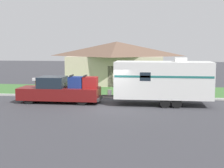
{
  "coord_description": "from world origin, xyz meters",
  "views": [
    {
      "loc": [
        2.67,
        -20.2,
        4.09
      ],
      "look_at": [
        -0.04,
        1.32,
        1.4
      ],
      "focal_mm": 50.0,
      "sensor_mm": 36.0,
      "label": 1
    }
  ],
  "objects": [
    {
      "name": "ground_plane",
      "position": [
        0.0,
        0.0,
        0.0
      ],
      "size": [
        120.0,
        120.0,
        0.0
      ],
      "primitive_type": "plane",
      "color": "#38383D"
    },
    {
      "name": "curb_strip",
      "position": [
        0.0,
        3.75,
        0.07
      ],
      "size": [
        80.0,
        0.3,
        0.14
      ],
      "color": "#ADADA8",
      "rests_on": "ground_plane"
    },
    {
      "name": "lawn_strip",
      "position": [
        0.0,
        7.4,
        0.01
      ],
      "size": [
        80.0,
        7.0,
        0.03
      ],
      "color": "#3D6B33",
      "rests_on": "ground_plane"
    },
    {
      "name": "house_across_street",
      "position": [
        -1.03,
        13.17,
        2.33
      ],
      "size": [
        10.41,
        7.2,
        4.5
      ],
      "color": "beige",
      "rests_on": "ground_plane"
    },
    {
      "name": "pickup_truck",
      "position": [
        -3.77,
        1.32,
        0.87
      ],
      "size": [
        5.89,
        1.96,
        2.0
      ],
      "color": "black",
      "rests_on": "ground_plane"
    },
    {
      "name": "travel_trailer",
      "position": [
        3.48,
        1.32,
        1.74
      ],
      "size": [
        7.47,
        2.38,
        3.27
      ],
      "color": "black",
      "rests_on": "ground_plane"
    },
    {
      "name": "mailbox",
      "position": [
        -6.8,
        4.37,
        1.09
      ],
      "size": [
        0.48,
        0.2,
        1.42
      ],
      "color": "brown",
      "rests_on": "ground_plane"
    }
  ]
}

